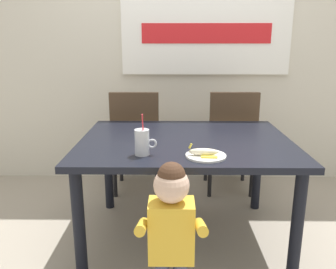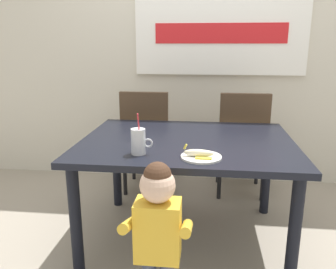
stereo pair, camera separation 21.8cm
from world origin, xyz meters
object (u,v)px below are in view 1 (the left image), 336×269
(dining_chair_right, at_px, (231,136))
(snack_plate, at_px, (206,156))
(dining_table, at_px, (185,151))
(peeled_banana, at_px, (204,152))
(toddler_standing, at_px, (171,224))
(dining_chair_left, at_px, (136,137))
(milk_cup, at_px, (142,144))

(dining_chair_right, height_order, snack_plate, dining_chair_right)
(dining_table, xyz_separation_m, peeled_banana, (0.09, -0.38, 0.12))
(snack_plate, bearing_deg, dining_chair_right, 73.59)
(dining_table, bearing_deg, peeled_banana, -76.82)
(toddler_standing, bearing_deg, peeled_banana, 62.78)
(snack_plate, bearing_deg, dining_table, 105.35)
(peeled_banana, bearing_deg, dining_table, 103.18)
(dining_chair_left, xyz_separation_m, milk_cup, (0.15, -1.12, 0.27))
(dining_table, bearing_deg, milk_cup, -127.49)
(dining_chair_right, height_order, milk_cup, milk_cup)
(dining_table, xyz_separation_m, dining_chair_right, (0.44, 0.79, -0.11))
(dining_chair_left, distance_m, peeled_banana, 1.29)
(dining_chair_left, bearing_deg, dining_table, 117.95)
(dining_chair_left, distance_m, snack_plate, 1.28)
(milk_cup, distance_m, snack_plate, 0.37)
(dining_chair_left, bearing_deg, milk_cup, 97.81)
(dining_table, relative_size, peeled_banana, 8.09)
(dining_table, bearing_deg, snack_plate, -74.65)
(snack_plate, relative_size, peeled_banana, 1.33)
(dining_chair_right, bearing_deg, snack_plate, 73.59)
(snack_plate, bearing_deg, toddler_standing, -117.93)
(toddler_standing, bearing_deg, snack_plate, 62.07)
(milk_cup, bearing_deg, dining_chair_left, 97.81)
(snack_plate, distance_m, peeled_banana, 0.03)
(toddler_standing, bearing_deg, dining_chair_right, 70.66)
(dining_chair_right, distance_m, milk_cup, 1.36)
(dining_chair_left, xyz_separation_m, snack_plate, (0.52, -1.15, 0.21))
(dining_chair_left, xyz_separation_m, peeled_banana, (0.50, -1.16, 0.23))
(dining_chair_right, relative_size, milk_cup, 3.87)
(dining_table, height_order, dining_chair_left, dining_chair_left)
(dining_table, distance_m, milk_cup, 0.45)
(milk_cup, bearing_deg, dining_chair_right, 58.11)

